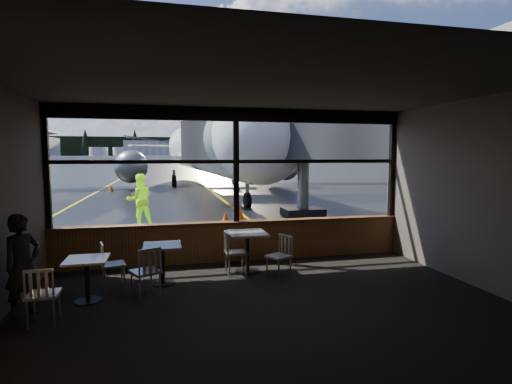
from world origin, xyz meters
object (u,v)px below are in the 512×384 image
object	(u,v)px
cafe_table_mid	(163,265)
chair_mid_w	(113,265)
jet_bridge	(304,152)
cone_wing	(111,188)
cafe_table_near	(247,252)
airliner	(206,110)
ground_crew	(140,200)
chair_mid_s	(146,272)
passenger	(23,266)
cafe_table_left	(87,280)
cone_extra	(225,220)
chair_near_e	(279,257)
chair_left_s	(43,295)
cone_nose	(239,212)
chair_near_w	(236,253)

from	to	relation	value
cafe_table_mid	chair_mid_w	distance (m)	0.89
jet_bridge	cone_wing	size ratio (longest dim) A/B	26.83
chair_mid_w	cone_wing	size ratio (longest dim) A/B	1.97
cafe_table_near	cone_wing	bearing A→B (deg)	104.20
airliner	jet_bridge	world-z (taller)	airliner
jet_bridge	ground_crew	world-z (taller)	jet_bridge
cone_wing	chair_mid_s	bearing A→B (deg)	-81.59
jet_bridge	passenger	xyz separation A→B (m)	(-7.30, -7.95, -1.76)
airliner	cafe_table_mid	world-z (taller)	airliner
cafe_table_left	cafe_table_near	bearing A→B (deg)	19.66
airliner	chair_mid_w	xyz separation A→B (m)	(-4.21, -23.55, -5.46)
cone_extra	cone_wing	bearing A→B (deg)	109.91
cafe_table_mid	ground_crew	xyz separation A→B (m)	(-0.78, 6.53, 0.52)
chair_near_e	chair_left_s	world-z (taller)	chair_left_s
chair_mid_s	cone_wing	world-z (taller)	chair_mid_s
airliner	chair_near_e	distance (m)	24.32
jet_bridge	cone_extra	bearing A→B (deg)	-159.68
cafe_table_mid	cafe_table_left	world-z (taller)	cafe_table_mid
chair_left_s	cone_nose	distance (m)	9.95
cone_extra	chair_left_s	bearing A→B (deg)	-117.48
cafe_table_near	cone_wing	world-z (taller)	cafe_table_near
cafe_table_mid	passenger	distance (m)	2.35
cafe_table_near	chair_near_w	distance (m)	0.28
chair_near_w	chair_left_s	world-z (taller)	chair_near_w
chair_near_e	cone_wing	xyz separation A→B (m)	(-5.73, 21.05, -0.21)
chair_mid_s	passenger	size ratio (longest dim) A/B	0.58
passenger	chair_mid_s	bearing A→B (deg)	-39.56
cafe_table_mid	chair_mid_s	world-z (taller)	chair_mid_s
chair_left_s	cone_extra	size ratio (longest dim) A/B	1.64
airliner	ground_crew	distance (m)	18.21
chair_near_w	cone_nose	bearing A→B (deg)	166.84
jet_bridge	cone_nose	distance (m)	3.36
airliner	cone_extra	size ratio (longest dim) A/B	71.44
cafe_table_near	chair_mid_w	distance (m)	2.64
airliner	chair_near_w	xyz separation A→B (m)	(-1.87, -23.25, -5.44)
chair_left_s	chair_mid_s	bearing A→B (deg)	27.98
jet_bridge	chair_near_w	world-z (taller)	jet_bridge
ground_crew	cone_extra	size ratio (longest dim) A/B	3.36
jet_bridge	chair_near_w	bearing A→B (deg)	-120.12
cafe_table_left	chair_left_s	distance (m)	0.95
airliner	ground_crew	world-z (taller)	airliner
passenger	ground_crew	bearing A→B (deg)	28.60
chair_near_e	passenger	bearing A→B (deg)	74.00
cone_nose	cafe_table_left	bearing A→B (deg)	-116.97
chair_mid_w	cone_extra	distance (m)	6.38
cafe_table_mid	jet_bridge	bearing A→B (deg)	52.47
chair_mid_s	cafe_table_left	bearing A→B (deg)	151.11
jet_bridge	passenger	bearing A→B (deg)	-132.57
ground_crew	cone_extra	distance (m)	3.03
cone_wing	chair_near_e	bearing A→B (deg)	-74.77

